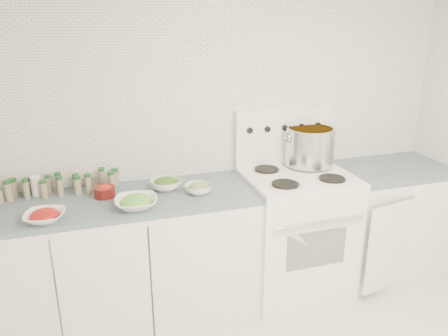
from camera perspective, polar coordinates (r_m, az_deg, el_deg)
room_walls at (r=1.80m, az=13.95°, el=4.22°), size 3.54×3.04×2.52m
counter_left at (r=3.09m, az=-13.65°, el=-11.73°), size 1.85×0.62×0.90m
stove at (r=3.37m, az=9.18°, el=-7.81°), size 0.76×0.70×1.36m
counter_right at (r=3.80m, az=20.38°, el=-6.35°), size 0.89×0.71×0.90m
stock_pot at (r=3.35m, az=11.12°, el=3.00°), size 0.39×0.37×0.28m
bowl_tomato at (r=2.70m, az=-22.37°, el=-5.80°), size 0.26×0.26×0.07m
bowl_snowpea at (r=2.72m, az=-11.40°, el=-4.37°), size 0.28×0.28×0.09m
bowl_broccoli at (r=2.98m, az=-7.62°, el=-2.02°), size 0.28×0.28×0.09m
bowl_zucchini at (r=2.90m, az=-3.36°, el=-2.65°), size 0.19×0.19×0.07m
bowl_pepper at (r=2.93m, az=-15.34°, el=-2.91°), size 0.14×0.14×0.08m
salt_canister at (r=3.09m, az=-23.31°, el=-2.16°), size 0.07×0.07×0.13m
tin_can at (r=3.11m, az=-16.99°, el=-1.71°), size 0.08×0.08×0.09m
spice_cluster at (r=3.07m, az=-22.15°, el=-2.25°), size 0.89×0.16×0.14m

